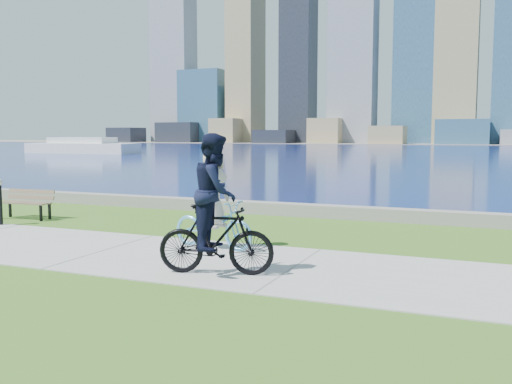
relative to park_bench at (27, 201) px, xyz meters
The scene contains 10 objects.
ground 5.54m from the park_bench, 30.27° to the right, with size 320.00×320.00×0.00m, color #315817.
concrete_path 5.54m from the park_bench, 30.27° to the right, with size 80.00×3.50×0.02m, color gray.
seawall 5.87m from the park_bench, 35.68° to the left, with size 90.00×0.50×0.35m, color slate.
bay_water 69.39m from the park_bench, 86.06° to the left, with size 320.00×131.00×0.01m, color navy.
far_shore 127.31m from the park_bench, 87.86° to the left, with size 320.00×30.00×0.12m, color slate.
city_skyline 129.53m from the park_bench, 86.83° to the left, with size 176.64×22.03×76.00m.
ferry_near 55.00m from the park_bench, 128.07° to the left, with size 14.21×4.06×1.93m.
park_bench is the anchor object (origin of this frame).
cyclist_woman 6.93m from the park_bench, 14.71° to the right, with size 0.92×1.96×2.07m.
cyclist_man 8.58m from the park_bench, 25.51° to the right, with size 1.03×2.02×2.35m.
Camera 1 is at (7.19, -9.26, 2.36)m, focal length 40.00 mm.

